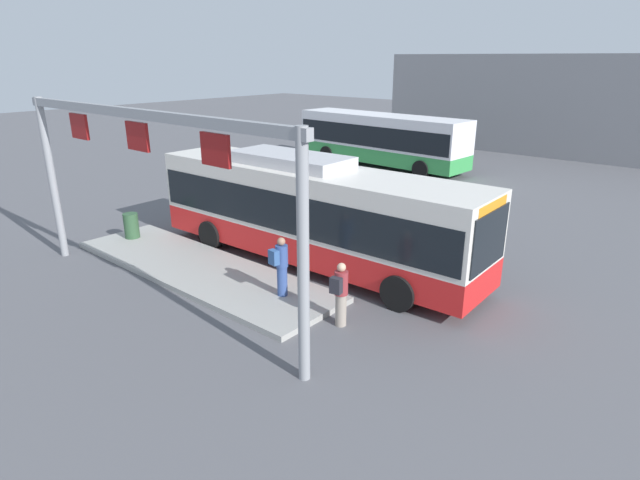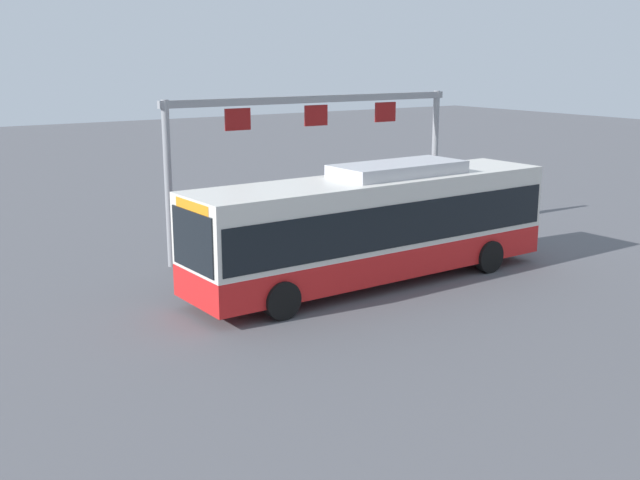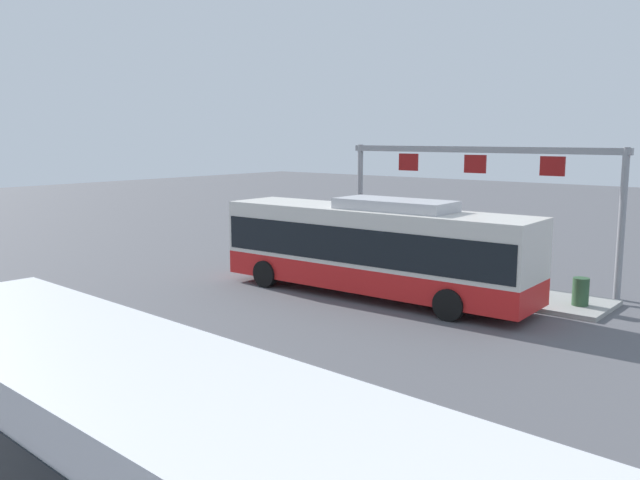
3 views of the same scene
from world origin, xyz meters
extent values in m
plane|color=#56565B|center=(0.00, 0.00, 0.00)|extent=(120.00, 120.00, 0.00)
cube|color=#9E9E99|center=(-2.15, -2.90, 0.08)|extent=(10.00, 2.80, 0.16)
cube|color=red|center=(0.00, 0.00, 0.77)|extent=(11.61, 2.85, 0.85)
cube|color=silver|center=(0.00, 0.00, 2.15)|extent=(11.61, 2.85, 1.90)
cube|color=black|center=(0.00, 0.00, 1.95)|extent=(11.38, 2.88, 1.20)
cube|color=black|center=(5.79, 0.17, 2.05)|extent=(0.10, 2.13, 1.50)
cube|color=#B7B7BC|center=(-0.86, -0.03, 3.28)|extent=(4.09, 1.87, 0.36)
cube|color=orange|center=(5.72, 0.17, 2.90)|extent=(0.17, 1.75, 0.28)
cylinder|color=black|center=(3.93, 1.32, 0.50)|extent=(1.01, 0.33, 1.00)
cylinder|color=black|center=(4.00, -1.08, 0.50)|extent=(1.01, 0.33, 1.00)
cylinder|color=black|center=(-3.60, 1.09, 0.50)|extent=(1.01, 0.33, 1.00)
cylinder|color=black|center=(-3.53, -1.31, 0.50)|extent=(1.01, 0.33, 1.00)
cylinder|color=gray|center=(3.36, -2.70, 0.42)|extent=(0.32, 0.32, 0.85)
cylinder|color=maroon|center=(3.36, -2.70, 1.15)|extent=(0.39, 0.39, 0.60)
sphere|color=tan|center=(3.36, -2.70, 1.56)|extent=(0.22, 0.22, 0.22)
cube|color=#26262D|center=(3.40, -2.96, 1.18)|extent=(0.31, 0.22, 0.40)
cylinder|color=#334C8C|center=(1.27, -2.65, 0.58)|extent=(0.31, 0.31, 0.85)
cylinder|color=#334C8C|center=(1.27, -2.65, 1.31)|extent=(0.38, 0.38, 0.60)
sphere|color=#9E755B|center=(1.27, -2.65, 1.72)|extent=(0.22, 0.22, 0.22)
cube|color=#335993|center=(1.24, -2.90, 1.34)|extent=(0.30, 0.22, 0.40)
cylinder|color=gray|center=(-6.75, -4.98, 2.60)|extent=(0.24, 0.24, 5.20)
cylinder|color=gray|center=(4.20, -4.98, 2.60)|extent=(0.24, 0.24, 5.20)
cube|color=gray|center=(-1.27, -4.98, 5.05)|extent=(11.35, 0.20, 0.24)
cube|color=maroon|center=(-4.29, -4.98, 4.50)|extent=(0.90, 0.08, 0.70)
cube|color=maroon|center=(-1.27, -4.98, 4.50)|extent=(0.90, 0.08, 0.70)
cube|color=maroon|center=(1.74, -4.98, 4.50)|extent=(0.90, 0.08, 0.70)
cylinder|color=#2D5133|center=(-6.25, -2.74, 0.61)|extent=(0.52, 0.52, 0.90)
camera|label=1|loc=(10.48, -11.80, 6.33)|focal=29.12mm
camera|label=2|loc=(13.49, 17.35, 6.49)|focal=43.63mm
camera|label=3|loc=(-13.09, 18.73, 5.55)|focal=37.38mm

